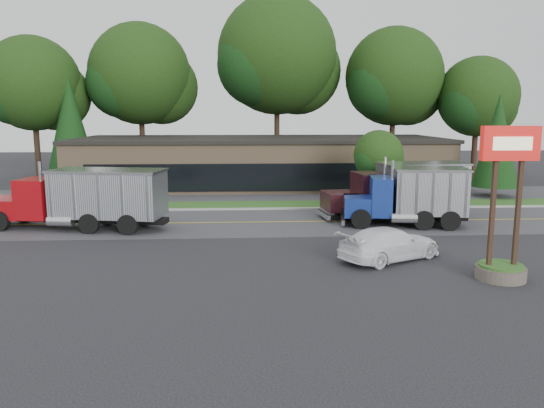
{
  "coord_description": "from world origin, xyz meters",
  "views": [
    {
      "loc": [
        0.49,
        -21.97,
        6.39
      ],
      "look_at": [
        1.93,
        4.92,
        1.8
      ],
      "focal_mm": 35.0,
      "sensor_mm": 36.0,
      "label": 1
    }
  ],
  "objects_px": {
    "dump_truck_blue": "(412,195)",
    "dump_truck_maroon": "(403,188)",
    "rally_car": "(390,244)",
    "bilo_sign": "(504,229)",
    "dump_truck_red": "(84,197)"
  },
  "relations": [
    {
      "from": "dump_truck_maroon",
      "to": "rally_car",
      "type": "xyz_separation_m",
      "value": [
        -3.52,
        -9.82,
        -1.09
      ]
    },
    {
      "from": "dump_truck_red",
      "to": "dump_truck_blue",
      "type": "distance_m",
      "value": 18.49
    },
    {
      "from": "bilo_sign",
      "to": "dump_truck_blue",
      "type": "height_order",
      "value": "bilo_sign"
    },
    {
      "from": "dump_truck_blue",
      "to": "dump_truck_maroon",
      "type": "xyz_separation_m",
      "value": [
        0.34,
        2.79,
        0.01
      ]
    },
    {
      "from": "dump_truck_maroon",
      "to": "rally_car",
      "type": "height_order",
      "value": "dump_truck_maroon"
    },
    {
      "from": "bilo_sign",
      "to": "dump_truck_maroon",
      "type": "bearing_deg",
      "value": 90.24
    },
    {
      "from": "dump_truck_maroon",
      "to": "rally_car",
      "type": "distance_m",
      "value": 10.49
    },
    {
      "from": "dump_truck_blue",
      "to": "dump_truck_maroon",
      "type": "height_order",
      "value": "same"
    },
    {
      "from": "dump_truck_red",
      "to": "rally_car",
      "type": "bearing_deg",
      "value": 165.41
    },
    {
      "from": "bilo_sign",
      "to": "dump_truck_red",
      "type": "relative_size",
      "value": 0.56
    },
    {
      "from": "dump_truck_maroon",
      "to": "bilo_sign",
      "type": "bearing_deg",
      "value": 82.76
    },
    {
      "from": "dump_truck_red",
      "to": "rally_car",
      "type": "height_order",
      "value": "dump_truck_red"
    },
    {
      "from": "dump_truck_blue",
      "to": "rally_car",
      "type": "bearing_deg",
      "value": 74.57
    },
    {
      "from": "bilo_sign",
      "to": "rally_car",
      "type": "bearing_deg",
      "value": 139.74
    },
    {
      "from": "bilo_sign",
      "to": "dump_truck_blue",
      "type": "xyz_separation_m",
      "value": [
        -0.4,
        10.07,
        -0.23
      ]
    }
  ]
}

